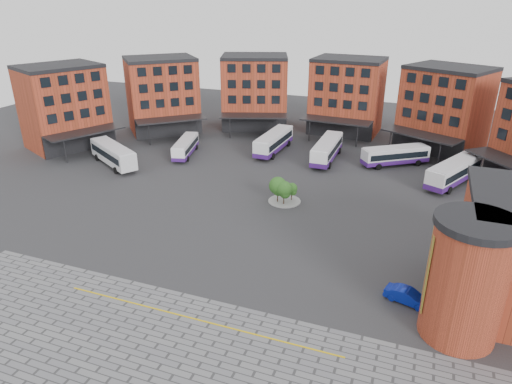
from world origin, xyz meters
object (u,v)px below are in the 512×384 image
(bus_e, at_px, (395,155))
(blue_car, at_px, (408,296))
(bus_c, at_px, (274,142))
(bus_b, at_px, (186,147))
(bus_f, at_px, (454,172))
(tree_island, at_px, (282,189))
(bus_d, at_px, (327,149))
(bus_a, at_px, (113,153))

(bus_e, distance_m, blue_car, 37.29)
(bus_c, bearing_deg, bus_b, -149.64)
(bus_f, bearing_deg, bus_b, -150.87)
(bus_c, height_order, bus_e, bus_c)
(tree_island, xyz_separation_m, bus_b, (-21.67, 13.06, -0.51))
(bus_d, distance_m, blue_car, 38.85)
(bus_a, xyz_separation_m, bus_c, (22.28, 15.74, -0.16))
(bus_c, distance_m, bus_f, 29.89)
(bus_c, height_order, bus_d, bus_d)
(blue_car, bearing_deg, bus_f, 7.59)
(bus_d, relative_size, bus_f, 0.99)
(tree_island, relative_size, bus_f, 0.35)
(bus_c, bearing_deg, bus_e, 3.82)
(bus_a, relative_size, blue_car, 2.84)
(bus_b, xyz_separation_m, blue_car, (38.85, -29.60, -0.84))
(bus_d, bearing_deg, tree_island, -95.16)
(bus_c, xyz_separation_m, bus_d, (9.75, -1.05, 0.01))
(bus_a, relative_size, bus_e, 1.12)
(tree_island, bearing_deg, bus_b, 148.93)
(bus_f, bearing_deg, tree_island, -118.48)
(tree_island, bearing_deg, bus_d, 84.59)
(bus_a, bearing_deg, tree_island, -67.56)
(bus_b, bearing_deg, bus_d, 0.30)
(bus_e, height_order, bus_f, bus_f)
(bus_a, bearing_deg, bus_d, -34.61)
(bus_a, distance_m, bus_d, 35.24)
(bus_b, relative_size, blue_car, 2.46)
(bus_c, relative_size, blue_car, 2.97)
(bus_d, height_order, blue_car, bus_d)
(bus_e, bearing_deg, tree_island, -67.31)
(bus_b, height_order, bus_e, bus_e)
(tree_island, distance_m, bus_d, 19.20)
(tree_island, bearing_deg, blue_car, -43.91)
(blue_car, bearing_deg, bus_e, 22.11)
(bus_e, distance_m, bus_f, 10.16)
(bus_c, xyz_separation_m, bus_f, (29.49, -4.90, 0.03))
(bus_f, bearing_deg, bus_a, -141.97)
(bus_b, bearing_deg, bus_f, -11.24)
(tree_island, xyz_separation_m, blue_car, (17.18, -16.54, -1.35))
(bus_f, bearing_deg, bus_e, 175.35)
(bus_e, xyz_separation_m, bus_f, (8.72, -5.21, 0.20))
(bus_c, relative_size, bus_d, 1.01)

